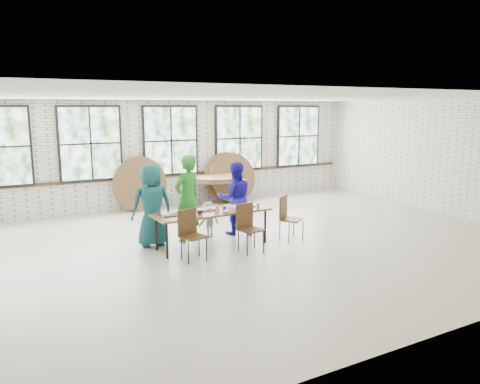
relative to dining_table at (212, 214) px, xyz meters
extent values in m
plane|color=#B0A28C|center=(0.71, -0.28, -0.69)|extent=(12.00, 12.00, 0.00)
plane|color=white|center=(0.71, -0.28, 2.31)|extent=(12.00, 12.00, 0.00)
plane|color=silver|center=(0.71, 4.22, 0.81)|extent=(12.00, 0.00, 12.00)
plane|color=silver|center=(0.71, -4.78, 0.81)|extent=(12.00, 0.00, 12.00)
plane|color=silver|center=(6.71, -0.28, 0.81)|extent=(0.00, 9.00, 9.00)
cube|color=#422819|center=(0.71, 4.19, 0.21)|extent=(11.80, 0.05, 0.08)
cube|color=black|center=(-1.49, 4.16, 1.19)|extent=(1.62, 0.05, 1.97)
cube|color=white|center=(-1.49, 4.12, 1.19)|extent=(1.50, 0.01, 1.85)
cube|color=black|center=(0.71, 4.16, 1.19)|extent=(1.62, 0.05, 1.97)
cube|color=white|center=(0.71, 4.12, 1.19)|extent=(1.50, 0.01, 1.85)
cube|color=black|center=(2.91, 4.16, 1.19)|extent=(1.62, 0.05, 1.97)
cube|color=white|center=(2.91, 4.12, 1.19)|extent=(1.50, 0.01, 1.85)
cube|color=black|center=(5.11, 4.16, 1.19)|extent=(1.62, 0.05, 1.97)
cube|color=white|center=(5.11, 4.12, 1.19)|extent=(1.50, 0.01, 1.85)
cube|color=brown|center=(0.00, 0.00, 0.03)|extent=(2.42, 0.88, 0.04)
cylinder|color=black|center=(-1.08, -0.30, -0.34)|extent=(0.05, 0.05, 0.70)
cylinder|color=black|center=(-1.08, 0.30, -0.34)|extent=(0.05, 0.05, 0.70)
cylinder|color=black|center=(1.08, -0.30, -0.34)|extent=(0.05, 0.05, 0.70)
cylinder|color=black|center=(1.08, 0.30, -0.34)|extent=(0.05, 0.05, 0.70)
cube|color=#483018|center=(-0.68, -0.63, -0.24)|extent=(0.51, 0.49, 0.03)
cube|color=#483018|center=(-0.73, -0.45, 0.01)|extent=(0.41, 0.13, 0.50)
cylinder|color=black|center=(-0.86, -0.80, -0.47)|extent=(0.02, 0.02, 0.44)
cylinder|color=black|center=(-0.86, -0.46, -0.47)|extent=(0.02, 0.02, 0.44)
cylinder|color=black|center=(-0.50, -0.80, -0.47)|extent=(0.02, 0.02, 0.44)
cylinder|color=black|center=(-0.50, -0.46, -0.47)|extent=(0.02, 0.02, 0.44)
cube|color=#483018|center=(0.50, -0.71, -0.24)|extent=(0.49, 0.47, 0.03)
cube|color=#483018|center=(0.46, -0.52, 0.01)|extent=(0.42, 0.11, 0.50)
cylinder|color=black|center=(0.32, -0.88, -0.47)|extent=(0.02, 0.02, 0.44)
cylinder|color=black|center=(0.32, -0.54, -0.47)|extent=(0.02, 0.02, 0.44)
cylinder|color=black|center=(0.68, -0.88, -0.47)|extent=(0.02, 0.02, 0.44)
cylinder|color=black|center=(0.68, -0.54, -0.47)|extent=(0.02, 0.02, 0.44)
cube|color=#483018|center=(1.68, -0.39, -0.24)|extent=(0.57, 0.57, 0.03)
cube|color=#483018|center=(1.57, -0.24, 0.01)|extent=(0.36, 0.27, 0.50)
cylinder|color=black|center=(1.50, -0.56, -0.47)|extent=(0.02, 0.02, 0.44)
cylinder|color=black|center=(1.50, -0.22, -0.47)|extent=(0.02, 0.02, 0.44)
cylinder|color=black|center=(1.86, -0.56, -0.47)|extent=(0.02, 0.02, 0.44)
cylinder|color=black|center=(1.86, -0.22, -0.47)|extent=(0.02, 0.02, 0.44)
imported|color=#175B55|center=(-1.04, 0.65, 0.16)|extent=(0.86, 0.59, 1.70)
imported|color=#248222|center=(-0.26, 0.65, 0.23)|extent=(0.78, 0.65, 1.84)
imported|color=#1B123B|center=(0.23, 0.65, -0.29)|extent=(0.56, 0.38, 0.79)
imported|color=#1E17A1|center=(0.88, 0.65, 0.12)|extent=(0.93, 0.82, 1.62)
cube|color=brown|center=(1.81, 3.60, 0.03)|extent=(1.85, 0.88, 0.04)
cylinder|color=black|center=(1.03, 3.33, -0.34)|extent=(0.04, 0.04, 0.70)
cylinder|color=black|center=(1.03, 3.88, -0.34)|extent=(0.04, 0.04, 0.70)
cylinder|color=black|center=(2.59, 3.33, -0.34)|extent=(0.04, 0.04, 0.70)
cylinder|color=black|center=(2.59, 3.88, -0.34)|extent=(0.04, 0.04, 0.70)
cube|color=black|center=(-0.85, 0.07, 0.06)|extent=(0.44, 0.33, 0.02)
cube|color=black|center=(-0.07, 0.14, 0.06)|extent=(0.44, 0.33, 0.02)
cube|color=black|center=(0.77, 0.09, 0.06)|extent=(0.44, 0.33, 0.02)
cylinder|color=black|center=(-0.33, -0.15, 0.10)|extent=(0.09, 0.09, 0.09)
cube|color=red|center=(0.04, -0.14, 0.11)|extent=(0.06, 0.07, 0.11)
cylinder|color=#1753AE|center=(0.24, -0.09, 0.10)|extent=(0.07, 0.07, 0.10)
cylinder|color=orange|center=(0.97, -0.19, 0.11)|extent=(0.07, 0.07, 0.11)
cylinder|color=white|center=(0.41, -0.19, 0.10)|extent=(0.17, 0.17, 0.10)
ellipsoid|color=white|center=(0.19, -0.25, 0.08)|extent=(0.11, 0.11, 0.05)
ellipsoid|color=white|center=(0.58, -0.07, 0.08)|extent=(0.11, 0.11, 0.05)
cylinder|color=brown|center=(1.81, 3.60, 0.07)|extent=(1.50, 1.50, 0.04)
cylinder|color=brown|center=(1.81, 3.60, 0.12)|extent=(1.50, 1.50, 0.04)
cylinder|color=brown|center=(1.81, 3.60, 0.16)|extent=(1.50, 1.50, 0.04)
cylinder|color=brown|center=(-0.27, 3.97, 0.05)|extent=(1.50, 0.20, 1.50)
cylinder|color=brown|center=(2.39, 3.97, 0.05)|extent=(1.50, 0.29, 1.49)
cylinder|color=brown|center=(2.54, 3.87, 0.05)|extent=(1.50, 0.42, 1.46)
camera|label=1|loc=(-3.95, -8.34, 2.12)|focal=35.00mm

